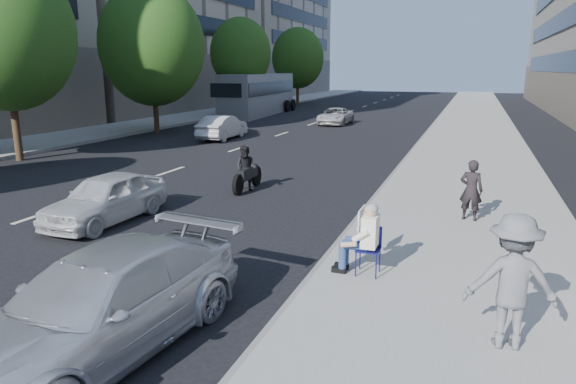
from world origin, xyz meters
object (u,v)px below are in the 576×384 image
at_px(seated_protester, 363,234).
at_px(pedestrian_woman, 471,190).
at_px(parked_sedan, 102,304).
at_px(bus, 259,95).
at_px(motorcycle, 246,171).
at_px(jogger, 512,281).
at_px(white_sedan_mid, 222,127).
at_px(white_sedan_near, 106,198).
at_px(white_sedan_far, 335,116).

bearing_deg(seated_protester, pedestrian_woman, 67.08).
bearing_deg(parked_sedan, seated_protester, 58.67).
bearing_deg(bus, seated_protester, -67.90).
distance_m(seated_protester, motorcycle, 7.50).
bearing_deg(parked_sedan, motorcycle, 109.72).
bearing_deg(jogger, bus, -70.79).
bearing_deg(white_sedan_mid, parked_sedan, 110.28).
relative_size(seated_protester, motorcycle, 0.64).
xyz_separation_m(seated_protester, parked_sedan, (-2.79, -3.51, -0.20)).
relative_size(white_sedan_mid, bus, 0.32).
xyz_separation_m(white_sedan_near, bus, (-8.42, 29.61, 1.03)).
relative_size(white_sedan_near, bus, 0.29).
xyz_separation_m(white_sedan_near, motorcycle, (1.90, 4.24, 0.03)).
height_order(white_sedan_near, white_sedan_far, white_sedan_near).
bearing_deg(parked_sedan, bus, 116.83).
height_order(jogger, parked_sedan, jogger).
height_order(white_sedan_mid, white_sedan_far, white_sedan_mid).
distance_m(white_sedan_mid, bus, 15.36).
height_order(pedestrian_woman, motorcycle, pedestrian_woman).
distance_m(jogger, motorcycle, 10.39).
relative_size(jogger, parked_sedan, 0.39).
xyz_separation_m(white_sedan_far, bus, (-7.95, 5.41, 1.08)).
bearing_deg(bus, white_sedan_mid, -78.38).
distance_m(white_sedan_mid, motorcycle, 12.29).
relative_size(white_sedan_mid, white_sedan_far, 0.98).
bearing_deg(white_sedan_mid, white_sedan_near, 103.84).
relative_size(white_sedan_mid, motorcycle, 1.91).
bearing_deg(white_sedan_near, pedestrian_woman, 20.13).
relative_size(seated_protester, white_sedan_near, 0.37).
bearing_deg(motorcycle, parked_sedan, -80.03).
bearing_deg(white_sedan_mid, white_sedan_far, -114.76).
height_order(white_sedan_mid, bus, bus).
distance_m(white_sedan_mid, white_sedan_far, 10.11).
xyz_separation_m(white_sedan_near, white_sedan_far, (-0.46, 24.19, -0.05)).
height_order(jogger, white_sedan_near, jogger).
bearing_deg(jogger, parked_sedan, 9.70).
relative_size(pedestrian_woman, white_sedan_near, 0.41).
height_order(white_sedan_near, white_sedan_mid, white_sedan_mid).
height_order(seated_protester, pedestrian_woman, pedestrian_woman).
distance_m(white_sedan_far, motorcycle, 20.10).
xyz_separation_m(pedestrian_woman, bus, (-16.93, 26.92, 0.75)).
bearing_deg(jogger, pedestrian_woman, -93.52).
bearing_deg(seated_protester, motorcycle, 130.29).
xyz_separation_m(seated_protester, jogger, (2.31, -1.80, 0.18)).
distance_m(jogger, bus, 37.25).
xyz_separation_m(seated_protester, white_sedan_mid, (-11.06, 16.32, -0.23)).
distance_m(parked_sedan, white_sedan_far, 29.52).
relative_size(jogger, white_sedan_near, 0.51).
relative_size(jogger, white_sedan_mid, 0.46).
xyz_separation_m(jogger, pedestrian_woman, (-0.55, 5.97, -0.16)).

